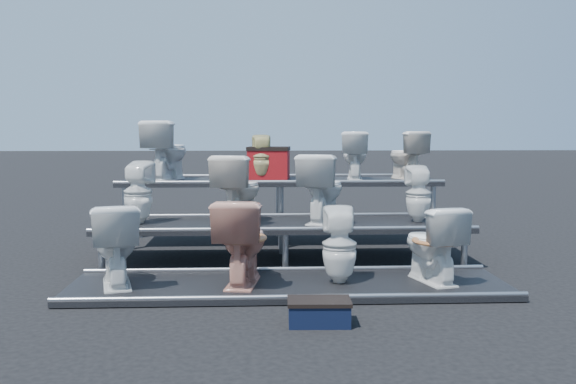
{
  "coord_description": "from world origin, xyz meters",
  "views": [
    {
      "loc": [
        -0.3,
        -7.35,
        1.53
      ],
      "look_at": [
        0.06,
        0.1,
        0.81
      ],
      "focal_mm": 40.0,
      "sensor_mm": 36.0,
      "label": 1
    }
  ],
  "objects_px": {
    "toilet_5": "(238,189)",
    "red_crate": "(269,165)",
    "toilet_8": "(167,151)",
    "toilet_2": "(340,245)",
    "toilet_7": "(418,194)",
    "toilet_9": "(262,157)",
    "toilet_6": "(322,188)",
    "toilet_3": "(432,244)",
    "toilet_4": "(138,192)",
    "toilet_11": "(406,155)",
    "toilet_0": "(115,244)",
    "toilet_10": "(354,155)",
    "step_stool": "(319,314)",
    "toilet_1": "(242,241)"
  },
  "relations": [
    {
      "from": "toilet_0",
      "to": "toilet_7",
      "type": "xyz_separation_m",
      "value": [
        3.23,
        1.3,
        0.34
      ]
    },
    {
      "from": "toilet_4",
      "to": "toilet_8",
      "type": "distance_m",
      "value": 1.38
    },
    {
      "from": "toilet_11",
      "to": "step_stool",
      "type": "distance_m",
      "value": 4.19
    },
    {
      "from": "step_stool",
      "to": "toilet_7",
      "type": "bearing_deg",
      "value": 62.21
    },
    {
      "from": "toilet_1",
      "to": "toilet_8",
      "type": "height_order",
      "value": "toilet_8"
    },
    {
      "from": "toilet_4",
      "to": "toilet_10",
      "type": "distance_m",
      "value": 3.0
    },
    {
      "from": "toilet_3",
      "to": "toilet_9",
      "type": "xyz_separation_m",
      "value": [
        -1.63,
        2.6,
        0.73
      ]
    },
    {
      "from": "toilet_3",
      "to": "toilet_1",
      "type": "bearing_deg",
      "value": -14.88
    },
    {
      "from": "toilet_5",
      "to": "toilet_6",
      "type": "height_order",
      "value": "toilet_6"
    },
    {
      "from": "toilet_6",
      "to": "toilet_3",
      "type": "bearing_deg",
      "value": 146.0
    },
    {
      "from": "toilet_0",
      "to": "toilet_8",
      "type": "height_order",
      "value": "toilet_8"
    },
    {
      "from": "toilet_5",
      "to": "toilet_10",
      "type": "height_order",
      "value": "toilet_10"
    },
    {
      "from": "toilet_2",
      "to": "toilet_11",
      "type": "distance_m",
      "value": 2.98
    },
    {
      "from": "toilet_1",
      "to": "step_stool",
      "type": "xyz_separation_m",
      "value": [
        0.63,
        -1.13,
        -0.39
      ]
    },
    {
      "from": "toilet_4",
      "to": "toilet_8",
      "type": "xyz_separation_m",
      "value": [
        0.15,
        1.3,
        0.44
      ]
    },
    {
      "from": "toilet_2",
      "to": "toilet_7",
      "type": "xyz_separation_m",
      "value": [
        1.09,
        1.3,
        0.36
      ]
    },
    {
      "from": "toilet_0",
      "to": "toilet_9",
      "type": "xyz_separation_m",
      "value": [
        1.41,
        2.6,
        0.71
      ]
    },
    {
      "from": "toilet_2",
      "to": "red_crate",
      "type": "bearing_deg",
      "value": -75.04
    },
    {
      "from": "red_crate",
      "to": "toilet_5",
      "type": "bearing_deg",
      "value": -97.79
    },
    {
      "from": "toilet_3",
      "to": "step_stool",
      "type": "bearing_deg",
      "value": 28.33
    },
    {
      "from": "step_stool",
      "to": "toilet_1",
      "type": "bearing_deg",
      "value": 121.25
    },
    {
      "from": "toilet_9",
      "to": "toilet_2",
      "type": "bearing_deg",
      "value": 102.31
    },
    {
      "from": "toilet_4",
      "to": "toilet_5",
      "type": "bearing_deg",
      "value": -166.75
    },
    {
      "from": "toilet_7",
      "to": "toilet_9",
      "type": "xyz_separation_m",
      "value": [
        -1.82,
        1.3,
        0.38
      ]
    },
    {
      "from": "toilet_7",
      "to": "toilet_8",
      "type": "relative_size",
      "value": 0.83
    },
    {
      "from": "toilet_0",
      "to": "toilet_2",
      "type": "bearing_deg",
      "value": 165.82
    },
    {
      "from": "toilet_6",
      "to": "red_crate",
      "type": "bearing_deg",
      "value": -47.2
    },
    {
      "from": "toilet_3",
      "to": "toilet_9",
      "type": "distance_m",
      "value": 3.15
    },
    {
      "from": "toilet_8",
      "to": "toilet_10",
      "type": "distance_m",
      "value": 2.53
    },
    {
      "from": "toilet_11",
      "to": "red_crate",
      "type": "xyz_separation_m",
      "value": [
        -1.88,
        0.12,
        -0.13
      ]
    },
    {
      "from": "toilet_7",
      "to": "toilet_8",
      "type": "bearing_deg",
      "value": -22.72
    },
    {
      "from": "toilet_0",
      "to": "red_crate",
      "type": "height_order",
      "value": "red_crate"
    },
    {
      "from": "toilet_7",
      "to": "red_crate",
      "type": "distance_m",
      "value": 2.25
    },
    {
      "from": "toilet_7",
      "to": "toilet_9",
      "type": "relative_size",
      "value": 1.08
    },
    {
      "from": "toilet_9",
      "to": "toilet_10",
      "type": "bearing_deg",
      "value": 176.75
    },
    {
      "from": "toilet_5",
      "to": "toilet_6",
      "type": "bearing_deg",
      "value": -161.96
    },
    {
      "from": "toilet_10",
      "to": "toilet_2",
      "type": "bearing_deg",
      "value": 86.03
    },
    {
      "from": "toilet_9",
      "to": "toilet_11",
      "type": "distance_m",
      "value": 1.97
    },
    {
      "from": "toilet_11",
      "to": "toilet_4",
      "type": "bearing_deg",
      "value": 2.14
    },
    {
      "from": "toilet_0",
      "to": "toilet_8",
      "type": "bearing_deg",
      "value": -107.26
    },
    {
      "from": "toilet_5",
      "to": "toilet_2",
      "type": "bearing_deg",
      "value": 145.76
    },
    {
      "from": "toilet_5",
      "to": "red_crate",
      "type": "relative_size",
      "value": 1.45
    },
    {
      "from": "toilet_0",
      "to": "toilet_10",
      "type": "relative_size",
      "value": 1.21
    },
    {
      "from": "toilet_4",
      "to": "toilet_11",
      "type": "xyz_separation_m",
      "value": [
        3.4,
        1.3,
        0.37
      ]
    },
    {
      "from": "toilet_10",
      "to": "toilet_11",
      "type": "xyz_separation_m",
      "value": [
        0.71,
        0.0,
        0.0
      ]
    },
    {
      "from": "toilet_10",
      "to": "toilet_8",
      "type": "bearing_deg",
      "value": 7.6
    },
    {
      "from": "toilet_8",
      "to": "red_crate",
      "type": "bearing_deg",
      "value": -157.98
    },
    {
      "from": "toilet_9",
      "to": "toilet_8",
      "type": "bearing_deg",
      "value": -3.25
    },
    {
      "from": "toilet_6",
      "to": "toilet_7",
      "type": "distance_m",
      "value": 1.13
    },
    {
      "from": "toilet_7",
      "to": "toilet_0",
      "type": "bearing_deg",
      "value": 22.05
    }
  ]
}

